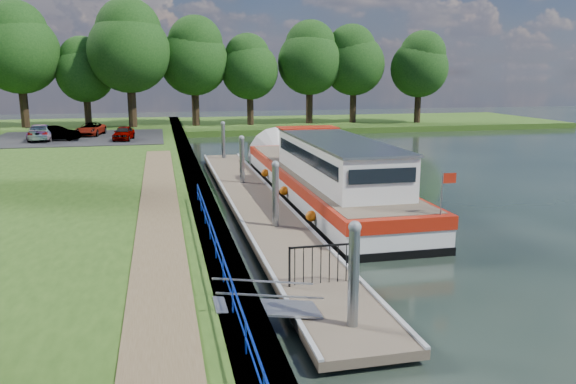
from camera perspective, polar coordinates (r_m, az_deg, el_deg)
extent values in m
plane|color=black|center=(14.26, 5.83, -13.93)|extent=(160.00, 160.00, 0.00)
cube|color=#473D2D|center=(27.79, -9.13, -0.24)|extent=(1.10, 90.00, 0.78)
cube|color=#2A4A15|center=(66.40, 1.37, 6.93)|extent=(60.00, 18.00, 0.60)
cube|color=brown|center=(20.84, -12.94, -3.37)|extent=(1.60, 40.00, 0.05)
cube|color=black|center=(50.87, -20.51, 5.18)|extent=(14.00, 12.00, 0.06)
cube|color=#0C2DBF|center=(15.92, -7.04, -5.43)|extent=(0.04, 18.00, 0.04)
cube|color=#0C2DBF|center=(16.02, -7.00, -6.63)|extent=(0.03, 18.00, 0.03)
cylinder|color=#0C2DBF|center=(11.42, -4.31, -14.49)|extent=(0.04, 0.04, 0.72)
cylinder|color=#0C2DBF|center=(13.23, -5.63, -10.68)|extent=(0.04, 0.04, 0.72)
cylinder|color=#0C2DBF|center=(15.08, -6.61, -7.79)|extent=(0.04, 0.04, 0.72)
cylinder|color=#0C2DBF|center=(16.97, -7.36, -5.53)|extent=(0.04, 0.04, 0.72)
cylinder|color=#0C2DBF|center=(18.88, -7.95, -3.73)|extent=(0.04, 0.04, 0.72)
cylinder|color=#0C2DBF|center=(20.81, -8.44, -2.26)|extent=(0.04, 0.04, 0.72)
cylinder|color=#0C2DBF|center=(22.75, -8.84, -1.04)|extent=(0.04, 0.04, 0.72)
cylinder|color=#0C2DBF|center=(24.69, -9.17, -0.01)|extent=(0.04, 0.04, 0.72)
cube|color=brown|center=(26.15, -3.24, -1.12)|extent=(2.50, 30.00, 0.24)
cube|color=#9EA0A3|center=(15.10, 4.60, -12.16)|extent=(2.30, 5.00, 0.30)
cube|color=#9EA0A3|center=(22.40, -1.51, -3.97)|extent=(2.30, 5.00, 0.30)
cube|color=#9EA0A3|center=(30.06, -4.51, 0.15)|extent=(2.30, 5.00, 0.30)
cube|color=#9EA0A3|center=(37.86, -6.28, 2.59)|extent=(2.30, 5.00, 0.30)
cube|color=#9EA0A3|center=(26.34, -0.69, -0.67)|extent=(0.12, 30.00, 0.06)
cube|color=#9EA0A3|center=(25.96, -5.83, -0.92)|extent=(0.12, 30.00, 0.06)
cylinder|color=gray|center=(13.38, 6.62, -10.59)|extent=(0.26, 0.26, 3.40)
sphere|color=gray|center=(12.82, 6.81, -3.56)|extent=(0.30, 0.30, 0.30)
cylinder|color=gray|center=(21.66, -1.27, -1.65)|extent=(0.26, 0.26, 3.40)
sphere|color=gray|center=(21.32, -1.29, 2.79)|extent=(0.30, 0.30, 0.30)
cylinder|color=gray|center=(30.35, -4.68, 2.28)|extent=(0.26, 0.26, 3.40)
sphere|color=gray|center=(30.11, -4.74, 5.47)|extent=(0.30, 0.30, 0.30)
cylinder|color=gray|center=(39.18, -6.57, 4.46)|extent=(0.26, 0.26, 3.40)
sphere|color=gray|center=(39.00, -6.63, 6.93)|extent=(0.30, 0.30, 0.30)
cube|color=#A5A8AD|center=(14.02, -2.12, -11.65)|extent=(2.58, 1.00, 0.43)
cube|color=#A5A8AD|center=(13.39, -1.75, -10.50)|extent=(2.58, 0.04, 0.41)
cube|color=#A5A8AD|center=(14.26, -2.50, -9.05)|extent=(2.58, 0.04, 0.41)
cube|color=black|center=(15.61, 0.15, -7.62)|extent=(0.05, 0.05, 1.15)
cube|color=black|center=(16.08, 6.46, -7.09)|extent=(0.05, 0.05, 1.15)
cube|color=black|center=(15.65, 3.38, -5.49)|extent=(1.85, 0.05, 0.05)
cube|color=black|center=(15.64, 0.69, -7.57)|extent=(0.02, 0.02, 1.10)
cube|color=black|center=(15.69, 1.58, -7.50)|extent=(0.02, 0.02, 1.10)
cube|color=black|center=(15.76, 2.47, -7.43)|extent=(0.02, 0.02, 1.10)
cube|color=black|center=(15.82, 3.35, -7.36)|extent=(0.02, 0.02, 1.10)
cube|color=black|center=(15.89, 4.23, -7.29)|extent=(0.02, 0.02, 1.10)
cube|color=black|center=(15.96, 5.09, -7.21)|extent=(0.02, 0.02, 1.10)
cube|color=black|center=(16.04, 5.95, -7.13)|extent=(0.02, 0.02, 1.10)
cube|color=black|center=(28.61, 3.32, -0.50)|extent=(4.00, 20.00, 0.55)
cube|color=silver|center=(28.49, 3.33, 0.68)|extent=(3.96, 19.90, 0.65)
cube|color=#A81C0B|center=(28.38, 3.35, 1.78)|extent=(4.04, 20.00, 0.48)
cube|color=brown|center=(28.34, 3.35, 2.26)|extent=(3.68, 19.20, 0.04)
cone|color=silver|center=(38.45, -0.97, 3.56)|extent=(4.00, 1.50, 4.00)
cube|color=silver|center=(25.84, 4.92, 3.26)|extent=(3.00, 11.00, 1.75)
cube|color=gray|center=(25.71, 4.95, 5.29)|extent=(3.10, 11.20, 0.10)
cube|color=black|center=(25.38, 1.65, 3.71)|extent=(0.04, 10.00, 0.55)
cube|color=black|center=(26.30, 8.09, 3.89)|extent=(0.04, 10.00, 0.55)
cube|color=black|center=(31.09, 1.81, 5.25)|extent=(2.60, 0.04, 0.55)
cube|color=black|center=(20.65, 9.60, 1.62)|extent=(2.60, 0.04, 0.55)
cube|color=#A81C0B|center=(30.67, 1.99, 6.57)|extent=(3.20, 1.60, 0.06)
cylinder|color=gray|center=(19.90, 15.35, -0.22)|extent=(0.05, 0.05, 1.50)
cube|color=#A81C0B|center=(19.92, 16.08, 1.36)|extent=(0.50, 0.02, 0.35)
sphere|color=orange|center=(22.29, 2.37, -2.46)|extent=(0.44, 0.44, 0.44)
sphere|color=orange|center=(27.02, -0.40, 0.13)|extent=(0.44, 0.44, 0.44)
sphere|color=orange|center=(31.83, -2.34, 1.95)|extent=(0.44, 0.44, 0.44)
imported|color=#594C47|center=(21.03, 5.71, 1.23)|extent=(0.55, 0.71, 1.72)
cylinder|color=#332316|center=(63.00, -25.22, 7.72)|extent=(0.83, 0.83, 4.21)
sphere|color=#13340F|center=(62.93, -25.66, 12.59)|extent=(7.95, 7.95, 7.95)
sphere|color=#13340F|center=(63.17, -26.01, 14.37)|extent=(6.31, 6.31, 6.31)
cylinder|color=#332316|center=(62.55, -19.67, 7.63)|extent=(0.70, 0.70, 3.10)
sphere|color=#13340F|center=(62.42, -19.93, 11.24)|extent=(5.85, 5.85, 5.85)
sphere|color=#13340F|center=(62.62, -20.17, 12.57)|extent=(4.65, 4.65, 4.65)
cylinder|color=#332316|center=(59.64, -15.54, 8.28)|extent=(0.84, 0.84, 4.29)
sphere|color=#13340F|center=(59.58, -15.85, 13.54)|extent=(8.10, 8.10, 8.10)
sphere|color=#13340F|center=(59.82, -15.91, 15.47)|extent=(6.44, 6.44, 6.44)
cylinder|color=#332316|center=(61.71, -9.37, 8.45)|extent=(0.79, 0.79, 3.83)
sphere|color=#13340F|center=(61.61, -9.53, 13.00)|extent=(7.24, 7.24, 7.24)
sphere|color=#13340F|center=(61.45, -9.40, 14.70)|extent=(5.75, 5.75, 5.75)
cylinder|color=#332316|center=(62.10, -3.85, 8.34)|extent=(0.72, 0.72, 3.26)
sphere|color=#13340F|center=(61.97, -3.91, 12.19)|extent=(6.16, 6.16, 6.16)
sphere|color=#13340F|center=(62.21, -4.15, 13.60)|extent=(4.89, 4.89, 4.89)
cylinder|color=#332316|center=(63.77, 2.18, 8.69)|extent=(0.78, 0.78, 3.77)
sphere|color=#13340F|center=(63.67, 2.22, 13.02)|extent=(7.13, 7.13, 7.13)
sphere|color=#13340F|center=(63.99, 2.29, 14.61)|extent=(5.66, 5.66, 5.66)
cylinder|color=#332316|center=(65.32, 6.62, 8.64)|extent=(0.77, 0.77, 3.65)
sphere|color=#13340F|center=(65.21, 6.72, 12.73)|extent=(6.89, 6.89, 6.89)
sphere|color=#13340F|center=(65.15, 6.45, 14.26)|extent=(5.47, 5.47, 5.47)
cylinder|color=#332316|center=(66.31, 13.02, 8.36)|extent=(0.74, 0.74, 3.41)
sphere|color=#13340F|center=(66.20, 13.20, 12.12)|extent=(6.43, 6.43, 6.43)
sphere|color=#13340F|center=(66.13, 13.54, 13.50)|extent=(5.11, 5.11, 5.11)
imported|color=#999999|center=(47.74, -16.35, 5.77)|extent=(1.82, 3.51, 1.14)
imported|color=#999999|center=(49.15, -22.43, 5.54)|extent=(3.59, 1.36, 1.17)
imported|color=#999999|center=(49.84, -23.80, 5.58)|extent=(2.11, 4.61, 1.31)
imported|color=#999999|center=(52.18, -19.41, 6.05)|extent=(2.50, 4.20, 1.09)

